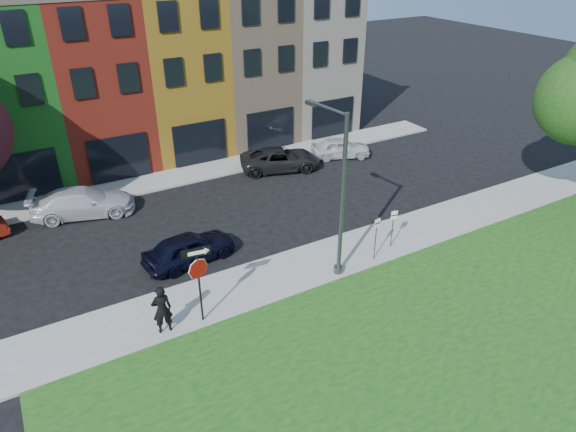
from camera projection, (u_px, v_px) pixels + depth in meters
ground at (352, 303)px, 20.49m from camera, size 120.00×120.00×0.00m
sidewalk_near at (349, 253)px, 23.61m from camera, size 40.00×3.00×0.12m
sidewalk_far at (162, 180)px, 30.53m from camera, size 40.00×2.40×0.12m
rowhouse_block at (130, 74)px, 33.06m from camera, size 30.00×10.12×10.00m
stop_sign at (198, 270)px, 18.32m from camera, size 1.04×0.19×3.21m
man at (162, 309)px, 18.41m from camera, size 0.81×0.61×1.98m
sedan_near at (189, 248)px, 22.76m from camera, size 2.85×4.62×1.41m
parked_car_silver at (83, 202)px, 26.56m from camera, size 4.51×6.11×1.49m
parked_car_dark at (280, 159)px, 31.78m from camera, size 5.11×6.25×1.37m
parked_car_white at (340, 148)px, 33.56m from camera, size 4.27×4.94×1.31m
street_lamp at (339, 196)px, 20.59m from camera, size 0.58×2.57×7.09m
parking_sign_a at (376, 233)px, 22.43m from camera, size 0.32×0.09×2.15m
parking_sign_b at (393, 223)px, 23.38m from camera, size 0.32×0.12×1.95m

